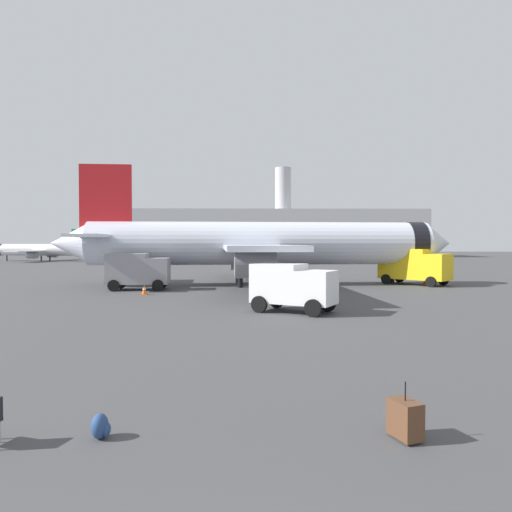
{
  "coord_description": "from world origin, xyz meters",
  "views": [
    {
      "loc": [
        0.08,
        -2.91,
        3.72
      ],
      "look_at": [
        0.48,
        23.37,
        3.0
      ],
      "focal_mm": 33.09,
      "sensor_mm": 36.0,
      "label": 1
    }
  ],
  "objects_px": {
    "safety_cone_outer": "(144,290)",
    "rolling_suitcase": "(405,419)",
    "airplane_at_gate": "(259,244)",
    "safety_cone_near": "(299,277)",
    "traveller_backpack": "(101,427)",
    "fuel_truck": "(414,265)",
    "service_truck": "(138,270)",
    "cargo_van": "(292,285)",
    "airplane_taxiing": "(41,250)",
    "safety_cone_mid": "(317,300)",
    "safety_cone_far": "(425,281)"
  },
  "relations": [
    {
      "from": "safety_cone_outer",
      "to": "rolling_suitcase",
      "type": "xyz_separation_m",
      "value": [
        10.51,
        -25.22,
        0.05
      ]
    },
    {
      "from": "airplane_taxiing",
      "to": "fuel_truck",
      "type": "height_order",
      "value": "airplane_taxiing"
    },
    {
      "from": "fuel_truck",
      "to": "traveller_backpack",
      "type": "relative_size",
      "value": 12.45
    },
    {
      "from": "safety_cone_mid",
      "to": "traveller_backpack",
      "type": "distance_m",
      "value": 19.97
    },
    {
      "from": "service_truck",
      "to": "traveller_backpack",
      "type": "relative_size",
      "value": 10.19
    },
    {
      "from": "cargo_van",
      "to": "rolling_suitcase",
      "type": "height_order",
      "value": "cargo_van"
    },
    {
      "from": "airplane_taxiing",
      "to": "fuel_truck",
      "type": "distance_m",
      "value": 80.57
    },
    {
      "from": "safety_cone_near",
      "to": "traveller_backpack",
      "type": "height_order",
      "value": "safety_cone_near"
    },
    {
      "from": "service_truck",
      "to": "cargo_van",
      "type": "distance_m",
      "value": 16.57
    },
    {
      "from": "fuel_truck",
      "to": "traveller_backpack",
      "type": "xyz_separation_m",
      "value": [
        -17.58,
        -32.99,
        -1.54
      ]
    },
    {
      "from": "airplane_taxiing",
      "to": "rolling_suitcase",
      "type": "distance_m",
      "value": 100.41
    },
    {
      "from": "airplane_at_gate",
      "to": "rolling_suitcase",
      "type": "distance_m",
      "value": 33.27
    },
    {
      "from": "safety_cone_near",
      "to": "traveller_backpack",
      "type": "bearing_deg",
      "value": -101.66
    },
    {
      "from": "fuel_truck",
      "to": "cargo_van",
      "type": "xyz_separation_m",
      "value": [
        -12.41,
        -16.65,
        -0.32
      ]
    },
    {
      "from": "cargo_van",
      "to": "rolling_suitcase",
      "type": "distance_m",
      "value": 16.5
    },
    {
      "from": "safety_cone_outer",
      "to": "airplane_at_gate",
      "type": "bearing_deg",
      "value": 42.87
    },
    {
      "from": "safety_cone_mid",
      "to": "safety_cone_outer",
      "type": "relative_size",
      "value": 1.0
    },
    {
      "from": "rolling_suitcase",
      "to": "airplane_at_gate",
      "type": "bearing_deg",
      "value": 93.6
    },
    {
      "from": "safety_cone_mid",
      "to": "safety_cone_near",
      "type": "bearing_deg",
      "value": 86.92
    },
    {
      "from": "fuel_truck",
      "to": "rolling_suitcase",
      "type": "distance_m",
      "value": 35.18
    },
    {
      "from": "fuel_truck",
      "to": "cargo_van",
      "type": "height_order",
      "value": "fuel_truck"
    },
    {
      "from": "fuel_truck",
      "to": "safety_cone_mid",
      "type": "distance_m",
      "value": 17.89
    },
    {
      "from": "airplane_taxiing",
      "to": "fuel_truck",
      "type": "xyz_separation_m",
      "value": [
        57.83,
        -56.1,
        -0.53
      ]
    },
    {
      "from": "traveller_backpack",
      "to": "safety_cone_near",
      "type": "bearing_deg",
      "value": 78.34
    },
    {
      "from": "safety_cone_outer",
      "to": "rolling_suitcase",
      "type": "bearing_deg",
      "value": -67.38
    },
    {
      "from": "airplane_at_gate",
      "to": "service_truck",
      "type": "distance_m",
      "value": 10.85
    },
    {
      "from": "service_truck",
      "to": "fuel_truck",
      "type": "distance_m",
      "value": 24.01
    },
    {
      "from": "airplane_at_gate",
      "to": "safety_cone_outer",
      "type": "xyz_separation_m",
      "value": [
        -8.43,
        -7.83,
        -3.31
      ]
    },
    {
      "from": "airplane_at_gate",
      "to": "safety_cone_far",
      "type": "distance_m",
      "value": 15.07
    },
    {
      "from": "safety_cone_near",
      "to": "rolling_suitcase",
      "type": "relative_size",
      "value": 0.62
    },
    {
      "from": "traveller_backpack",
      "to": "rolling_suitcase",
      "type": "bearing_deg",
      "value": -1.16
    },
    {
      "from": "rolling_suitcase",
      "to": "traveller_backpack",
      "type": "height_order",
      "value": "rolling_suitcase"
    },
    {
      "from": "fuel_truck",
      "to": "safety_cone_near",
      "type": "distance_m",
      "value": 11.09
    },
    {
      "from": "fuel_truck",
      "to": "safety_cone_near",
      "type": "bearing_deg",
      "value": 151.91
    },
    {
      "from": "safety_cone_mid",
      "to": "safety_cone_far",
      "type": "distance_m",
      "value": 17.87
    },
    {
      "from": "airplane_taxiing",
      "to": "safety_cone_near",
      "type": "bearing_deg",
      "value": -46.62
    },
    {
      "from": "service_truck",
      "to": "cargo_van",
      "type": "height_order",
      "value": "service_truck"
    },
    {
      "from": "airplane_at_gate",
      "to": "service_truck",
      "type": "relative_size",
      "value": 7.31
    },
    {
      "from": "safety_cone_mid",
      "to": "rolling_suitcase",
      "type": "distance_m",
      "value": 18.91
    },
    {
      "from": "airplane_taxiing",
      "to": "traveller_backpack",
      "type": "relative_size",
      "value": 46.76
    },
    {
      "from": "safety_cone_outer",
      "to": "safety_cone_near",
      "type": "bearing_deg",
      "value": 46.04
    },
    {
      "from": "airplane_taxiing",
      "to": "traveller_backpack",
      "type": "bearing_deg",
      "value": -65.69
    },
    {
      "from": "airplane_taxiing",
      "to": "safety_cone_outer",
      "type": "relative_size",
      "value": 32.03
    },
    {
      "from": "airplane_taxiing",
      "to": "safety_cone_mid",
      "type": "distance_m",
      "value": 84.66
    },
    {
      "from": "safety_cone_outer",
      "to": "traveller_backpack",
      "type": "height_order",
      "value": "safety_cone_outer"
    },
    {
      "from": "service_truck",
      "to": "airplane_taxiing",
      "type": "bearing_deg",
      "value": 119.49
    },
    {
      "from": "safety_cone_mid",
      "to": "safety_cone_far",
      "type": "relative_size",
      "value": 0.87
    },
    {
      "from": "airplane_at_gate",
      "to": "fuel_truck",
      "type": "relative_size",
      "value": 5.98
    },
    {
      "from": "safety_cone_far",
      "to": "rolling_suitcase",
      "type": "xyz_separation_m",
      "value": [
        -12.62,
        -32.5,
        -0.01
      ]
    },
    {
      "from": "airplane_taxiing",
      "to": "safety_cone_near",
      "type": "height_order",
      "value": "airplane_taxiing"
    }
  ]
}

